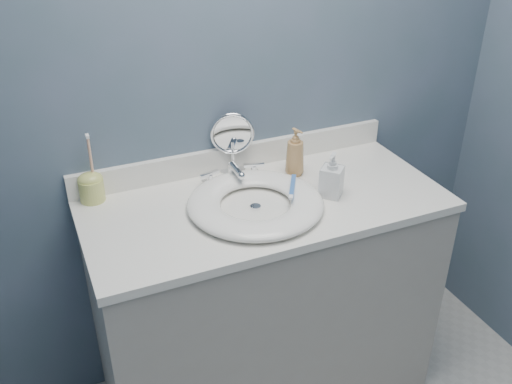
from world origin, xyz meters
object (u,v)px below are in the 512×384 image
makeup_mirror (232,140)px  soap_bottle_amber (295,152)px  soap_bottle_clear (332,175)px  toothbrush_holder (91,186)px

makeup_mirror → soap_bottle_amber: (0.20, -0.10, -0.04)m
makeup_mirror → soap_bottle_amber: 0.23m
soap_bottle_amber → makeup_mirror: bearing=140.0°
soap_bottle_amber → soap_bottle_clear: (0.04, -0.19, -0.01)m
makeup_mirror → soap_bottle_clear: makeup_mirror is taller
toothbrush_holder → soap_bottle_amber: bearing=-8.2°
soap_bottle_clear → makeup_mirror: bearing=175.9°
soap_bottle_amber → toothbrush_holder: size_ratio=0.74×
soap_bottle_clear → soap_bottle_amber: bearing=149.0°
soap_bottle_amber → toothbrush_holder: toothbrush_holder is taller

